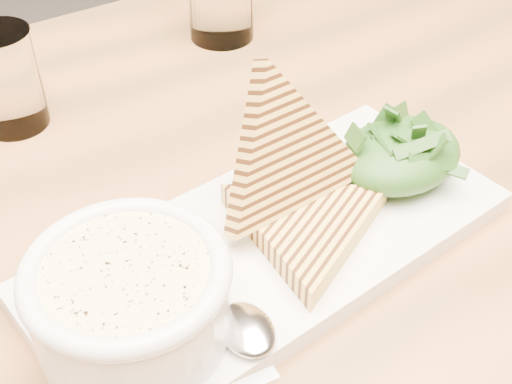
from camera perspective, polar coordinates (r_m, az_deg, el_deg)
table_top at (r=0.58m, az=-6.89°, el=-6.82°), size 1.40×1.00×0.04m
table_leg_br at (r=1.35m, az=7.31°, el=3.86°), size 0.06×0.06×0.71m
platter at (r=0.56m, az=1.27°, el=-4.26°), size 0.38×0.17×0.02m
soup_bowl at (r=0.48m, az=-9.96°, el=-9.00°), size 0.13×0.13×0.05m
soup at (r=0.46m, az=-10.40°, el=-6.49°), size 0.11×0.11×0.01m
bowl_rim at (r=0.46m, az=-10.43°, el=-6.32°), size 0.14×0.14×0.01m
sandwich_flat at (r=0.55m, az=4.03°, el=-2.78°), size 0.20×0.20×0.02m
sandwich_lean at (r=0.55m, az=2.51°, el=2.82°), size 0.16×0.15×0.18m
salad_base at (r=0.61m, az=11.47°, el=2.94°), size 0.11×0.09×0.04m
arugula_pile at (r=0.61m, az=11.54°, el=3.34°), size 0.11×0.10×0.05m
spoon_bowl at (r=0.49m, az=-0.77°, el=-10.92°), size 0.05×0.06×0.01m
glass_near at (r=0.72m, az=-19.39°, el=8.47°), size 0.06×0.06×0.10m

